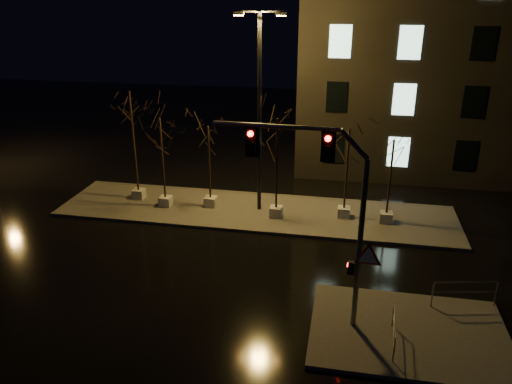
# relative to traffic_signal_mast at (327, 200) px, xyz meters

# --- Properties ---
(ground) EXTENTS (90.00, 90.00, 0.00)m
(ground) POSITION_rel_traffic_signal_mast_xyz_m (-4.33, 3.43, -4.97)
(ground) COLOR black
(ground) RESTS_ON ground
(median) EXTENTS (22.00, 5.00, 0.15)m
(median) POSITION_rel_traffic_signal_mast_xyz_m (-4.33, 9.43, -4.90)
(median) COLOR #4A4742
(median) RESTS_ON ground
(sidewalk_corner) EXTENTS (7.00, 5.00, 0.15)m
(sidewalk_corner) POSITION_rel_traffic_signal_mast_xyz_m (3.17, -0.07, -4.90)
(sidewalk_corner) COLOR #4A4742
(sidewalk_corner) RESTS_ON ground
(building) EXTENTS (25.00, 12.00, 15.00)m
(building) POSITION_rel_traffic_signal_mast_xyz_m (9.67, 21.43, 2.53)
(building) COLOR black
(building) RESTS_ON ground
(tree_0) EXTENTS (1.80, 1.80, 6.53)m
(tree_0) POSITION_rel_traffic_signal_mast_xyz_m (-11.41, 9.87, 0.13)
(tree_0) COLOR beige
(tree_0) RESTS_ON median
(tree_1) EXTENTS (1.80, 1.80, 5.23)m
(tree_1) POSITION_rel_traffic_signal_mast_xyz_m (-9.45, 9.09, -0.85)
(tree_1) COLOR beige
(tree_1) RESTS_ON median
(tree_2) EXTENTS (1.80, 1.80, 4.77)m
(tree_2) POSITION_rel_traffic_signal_mast_xyz_m (-6.92, 9.54, -1.20)
(tree_2) COLOR beige
(tree_2) RESTS_ON median
(tree_3) EXTENTS (1.80, 1.80, 5.57)m
(tree_3) POSITION_rel_traffic_signal_mast_xyz_m (-3.05, 8.85, -0.60)
(tree_3) COLOR beige
(tree_3) RESTS_ON median
(tree_4) EXTENTS (1.80, 1.80, 5.07)m
(tree_4) POSITION_rel_traffic_signal_mast_xyz_m (0.58, 9.47, -0.98)
(tree_4) COLOR beige
(tree_4) RESTS_ON median
(tree_5) EXTENTS (1.80, 1.80, 4.62)m
(tree_5) POSITION_rel_traffic_signal_mast_xyz_m (2.80, 9.23, -1.32)
(tree_5) COLOR beige
(tree_5) RESTS_ON median
(traffic_signal_mast) EXTENTS (6.01, 0.38, 7.34)m
(traffic_signal_mast) POSITION_rel_traffic_signal_mast_xyz_m (0.00, 0.00, 0.00)
(traffic_signal_mast) COLOR slate
(traffic_signal_mast) RESTS_ON sidewalk_corner
(streetlight_main) EXTENTS (2.63, 0.34, 10.55)m
(streetlight_main) POSITION_rel_traffic_signal_mast_xyz_m (-4.13, 9.67, 1.26)
(streetlight_main) COLOR black
(streetlight_main) RESTS_ON median
(guard_rail_a) EXTENTS (2.47, 0.58, 1.09)m
(guard_rail_a) POSITION_rel_traffic_signal_mast_xyz_m (5.36, 1.93, -4.11)
(guard_rail_a) COLOR slate
(guard_rail_a) RESTS_ON sidewalk_corner
(guard_rail_b) EXTENTS (0.14, 1.98, 0.94)m
(guard_rail_b) POSITION_rel_traffic_signal_mast_xyz_m (2.54, -0.88, -4.22)
(guard_rail_b) COLOR slate
(guard_rail_b) RESTS_ON sidewalk_corner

